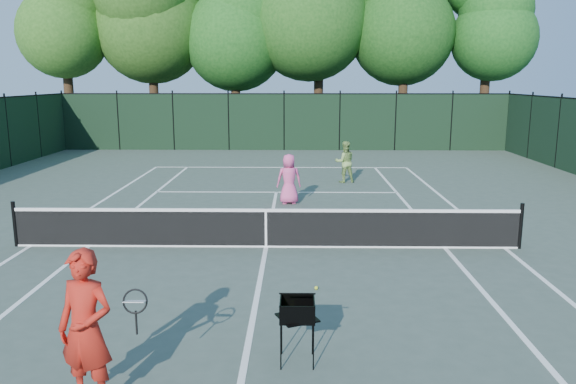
{
  "coord_description": "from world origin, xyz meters",
  "views": [
    {
      "loc": [
        0.71,
        -12.42,
        3.81
      ],
      "look_at": [
        0.49,
        1.0,
        1.1
      ],
      "focal_mm": 35.0,
      "sensor_mm": 36.0,
      "label": 1
    }
  ],
  "objects_px": {
    "player_green": "(345,162)",
    "ball_hopper": "(297,310)",
    "player_pink": "(289,179)",
    "loose_ball_midcourt": "(316,288)",
    "coach": "(86,329)"
  },
  "relations": [
    {
      "from": "player_pink",
      "to": "loose_ball_midcourt",
      "type": "distance_m",
      "value": 7.34
    },
    {
      "from": "player_green",
      "to": "ball_hopper",
      "type": "xyz_separation_m",
      "value": [
        -1.78,
        -13.66,
        -0.01
      ]
    },
    {
      "from": "coach",
      "to": "player_green",
      "type": "height_order",
      "value": "coach"
    },
    {
      "from": "coach",
      "to": "ball_hopper",
      "type": "xyz_separation_m",
      "value": [
        2.45,
        1.07,
        -0.2
      ]
    },
    {
      "from": "ball_hopper",
      "to": "loose_ball_midcourt",
      "type": "bearing_deg",
      "value": 58.21
    },
    {
      "from": "player_pink",
      "to": "ball_hopper",
      "type": "bearing_deg",
      "value": 83.67
    },
    {
      "from": "coach",
      "to": "loose_ball_midcourt",
      "type": "relative_size",
      "value": 28.21
    },
    {
      "from": "loose_ball_midcourt",
      "to": "ball_hopper",
      "type": "bearing_deg",
      "value": -97.48
    },
    {
      "from": "coach",
      "to": "ball_hopper",
      "type": "height_order",
      "value": "coach"
    },
    {
      "from": "ball_hopper",
      "to": "loose_ball_midcourt",
      "type": "xyz_separation_m",
      "value": [
        0.35,
        2.69,
        -0.73
      ]
    },
    {
      "from": "loose_ball_midcourt",
      "to": "player_green",
      "type": "bearing_deg",
      "value": 82.61
    },
    {
      "from": "coach",
      "to": "player_green",
      "type": "distance_m",
      "value": 15.33
    },
    {
      "from": "player_green",
      "to": "loose_ball_midcourt",
      "type": "distance_m",
      "value": 11.09
    },
    {
      "from": "coach",
      "to": "ball_hopper",
      "type": "relative_size",
      "value": 2.12
    },
    {
      "from": "coach",
      "to": "player_pink",
      "type": "relative_size",
      "value": 1.24
    }
  ]
}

